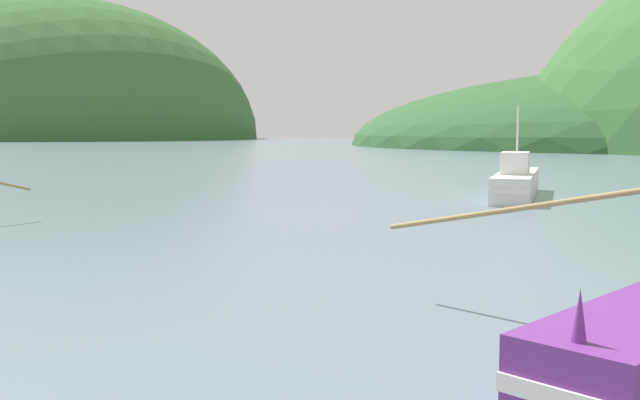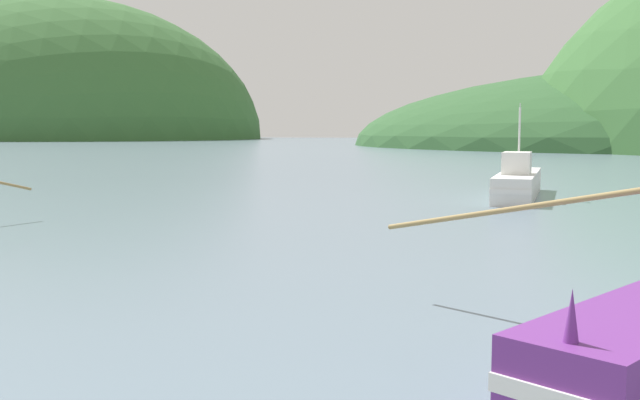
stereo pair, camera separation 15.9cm
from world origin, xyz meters
The scene contains 2 objects.
hill_far_center centered at (-152.50, 250.91, 0.00)m, with size 167.65×134.12×109.65m, color #386633.
fishing_boat_white centered at (13.49, 43.02, 0.89)m, with size 3.57×11.94×5.57m.
Camera 2 is at (10.96, -0.63, 4.12)m, focal length 39.92 mm.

